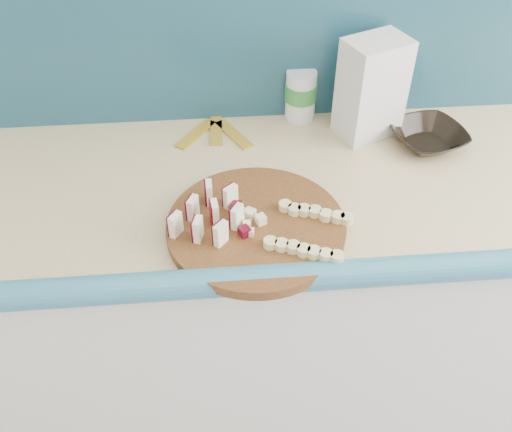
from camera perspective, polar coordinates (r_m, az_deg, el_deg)
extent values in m
cube|color=silver|center=(1.73, 13.02, -8.03)|extent=(2.20, 0.60, 0.88)
cube|color=#DFC082|center=(1.42, 15.84, 3.70)|extent=(2.20, 0.60, 0.03)
cube|color=teal|center=(1.22, 19.82, -5.26)|extent=(2.20, 0.06, 0.03)
cube|color=teal|center=(1.52, 14.57, 18.50)|extent=(2.20, 0.02, 0.50)
cylinder|color=#41260E|center=(1.20, 0.00, -1.11)|extent=(0.49, 0.49, 0.02)
cube|color=#FCEBCA|center=(1.16, -8.03, -0.86)|extent=(0.02, 0.03, 0.05)
cube|color=#4D0515|center=(1.16, -8.42, -0.78)|extent=(0.01, 0.03, 0.05)
cube|color=#FCEBCA|center=(1.19, -6.31, 0.79)|extent=(0.02, 0.03, 0.05)
cube|color=#4D0515|center=(1.20, -6.69, 0.87)|extent=(0.01, 0.03, 0.05)
cube|color=#FCEBCA|center=(1.23, -4.69, 2.36)|extent=(0.02, 0.03, 0.05)
cube|color=#4D0515|center=(1.23, -5.06, 2.43)|extent=(0.01, 0.03, 0.05)
cube|color=#FCEBCA|center=(1.15, -5.81, -1.32)|extent=(0.02, 0.03, 0.05)
cube|color=#4D0515|center=(1.15, -6.20, -1.24)|extent=(0.01, 0.03, 0.05)
cube|color=#FCEBCA|center=(1.18, -4.13, 0.37)|extent=(0.02, 0.03, 0.05)
cube|color=#4D0515|center=(1.18, -4.52, 0.44)|extent=(0.01, 0.03, 0.05)
cube|color=#FCEBCA|center=(1.21, -2.55, 1.96)|extent=(0.02, 0.03, 0.05)
cube|color=#4D0515|center=(1.22, -2.93, 2.03)|extent=(0.01, 0.03, 0.05)
cube|color=#FCEBCA|center=(1.13, -3.53, -1.79)|extent=(0.02, 0.03, 0.05)
cube|color=#4D0515|center=(1.13, -3.94, -1.71)|extent=(0.01, 0.03, 0.05)
cube|color=#FCEBCA|center=(1.17, -1.90, -0.07)|extent=(0.02, 0.03, 0.05)
cube|color=#4D0515|center=(1.17, -2.30, 0.01)|extent=(0.01, 0.03, 0.05)
cube|color=#F6F1C4|center=(1.19, -0.68, -0.24)|extent=(0.02, 0.02, 0.02)
cube|color=#F6F1C4|center=(1.19, -0.35, 0.00)|extent=(0.02, 0.02, 0.02)
cube|color=#4D0515|center=(1.20, -0.43, 0.44)|extent=(0.02, 0.02, 0.02)
cube|color=#F6F1C4|center=(1.20, -1.06, 0.15)|extent=(0.02, 0.02, 0.02)
cube|color=#F6F1C4|center=(1.20, -1.55, 0.27)|extent=(0.02, 0.02, 0.02)
cube|color=#F6F1C4|center=(1.19, -2.18, 0.05)|extent=(0.02, 0.02, 0.02)
cube|color=#F6F1C4|center=(1.19, -1.58, -0.30)|extent=(0.02, 0.02, 0.02)
cube|color=#F6F1C4|center=(1.18, -1.58, -0.69)|extent=(0.02, 0.02, 0.02)
cube|color=#4D0515|center=(1.17, -1.02, -1.05)|extent=(0.02, 0.02, 0.02)
cube|color=#F6F1C4|center=(1.18, -0.65, -0.52)|extent=(0.02, 0.02, 0.02)
cylinder|color=#E1D689|center=(1.14, 1.50, -2.73)|extent=(0.03, 0.03, 0.02)
cylinder|color=#E1D689|center=(1.13, 2.61, -2.96)|extent=(0.03, 0.03, 0.02)
cylinder|color=#E1D689|center=(1.13, 3.72, -3.18)|extent=(0.03, 0.03, 0.02)
cylinder|color=#E1D689|center=(1.13, 4.84, -3.40)|extent=(0.03, 0.03, 0.02)
cylinder|color=#E1D689|center=(1.12, 5.97, -3.63)|extent=(0.03, 0.03, 0.02)
cylinder|color=#E1D689|center=(1.12, 7.10, -3.85)|extent=(0.03, 0.03, 0.02)
cylinder|color=#E1D689|center=(1.12, 8.23, -4.07)|extent=(0.03, 0.03, 0.02)
cylinder|color=#E1D689|center=(1.22, 2.87, 0.93)|extent=(0.03, 0.03, 0.02)
cylinder|color=#E1D689|center=(1.21, 3.91, 0.73)|extent=(0.03, 0.03, 0.02)
cylinder|color=#E1D689|center=(1.21, 4.95, 0.53)|extent=(0.03, 0.03, 0.02)
cylinder|color=#E1D689|center=(1.21, 5.99, 0.33)|extent=(0.03, 0.03, 0.02)
cylinder|color=#E1D689|center=(1.21, 7.04, 0.13)|extent=(0.03, 0.03, 0.02)
cylinder|color=#E1D689|center=(1.20, 8.10, -0.07)|extent=(0.03, 0.03, 0.02)
cylinder|color=#E1D689|center=(1.20, 9.16, -0.27)|extent=(0.03, 0.03, 0.02)
imported|color=black|center=(1.50, 16.84, 7.54)|extent=(0.22, 0.22, 0.04)
cube|color=silver|center=(1.45, 11.48, 12.38)|extent=(0.18, 0.15, 0.25)
cylinder|color=white|center=(1.52, 4.48, 11.93)|extent=(0.08, 0.08, 0.13)
cylinder|color=#338C38|center=(1.51, 4.50, 12.29)|extent=(0.08, 0.08, 0.04)
cube|color=gold|center=(1.49, -6.03, 8.14)|extent=(0.11, 0.13, 0.01)
cube|color=gold|center=(1.50, -3.99, 8.65)|extent=(0.03, 0.14, 0.01)
cube|color=gold|center=(1.48, -2.23, 8.17)|extent=(0.10, 0.14, 0.01)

